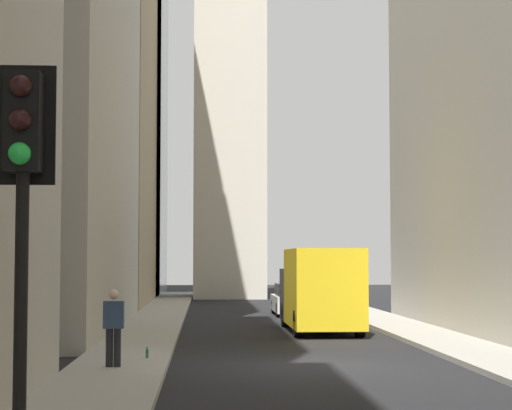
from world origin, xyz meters
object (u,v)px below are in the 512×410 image
(delivery_truck, at_px, (320,289))
(discarded_bottle, at_px, (147,353))
(sedan_white, at_px, (294,300))
(pedestrian, at_px, (114,324))
(traffic_light_foreground, at_px, (23,182))

(delivery_truck, height_order, discarded_bottle, delivery_truck)
(sedan_white, distance_m, pedestrian, 21.15)
(traffic_light_foreground, height_order, discarded_bottle, traffic_light_foreground)
(discarded_bottle, bearing_deg, traffic_light_foreground, 178.91)
(delivery_truck, distance_m, pedestrian, 12.61)
(delivery_truck, relative_size, sedan_white, 1.50)
(delivery_truck, relative_size, pedestrian, 3.82)
(delivery_truck, distance_m, sedan_white, 9.22)
(traffic_light_foreground, distance_m, pedestrian, 12.10)
(traffic_light_foreground, xyz_separation_m, discarded_bottle, (13.63, -0.26, -2.92))
(pedestrian, bearing_deg, discarded_bottle, -20.05)
(traffic_light_foreground, relative_size, discarded_bottle, 15.27)
(sedan_white, xyz_separation_m, traffic_light_foreground, (-32.20, 5.60, 2.51))
(traffic_light_foreground, bearing_deg, discarded_bottle, -1.09)
(traffic_light_foreground, bearing_deg, sedan_white, -9.86)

